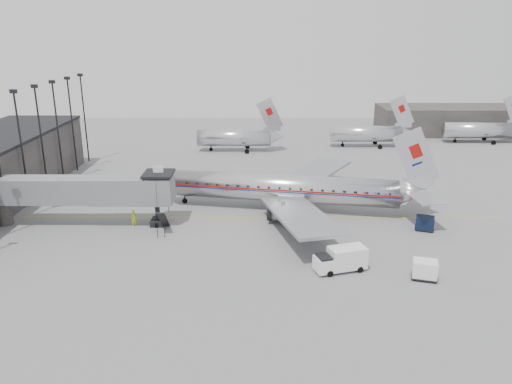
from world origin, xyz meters
TOP-DOWN VIEW (x-y plane):
  - ground at (0.00, 0.00)m, footprint 160.00×160.00m
  - hangar at (45.00, 60.00)m, footprint 30.00×12.00m
  - apron_line at (3.00, 6.00)m, footprint 60.00×0.15m
  - jet_bridge at (-16.66, 3.67)m, footprint 21.00×6.20m
  - floodlight_masts at (-27.50, 13.00)m, footprint 0.90×42.25m
  - distant_aircraft_near at (-1.79, 42.00)m, footprint 16.39×3.20m
  - distant_aircraft_mid at (24.21, 46.00)m, footprint 16.39×3.20m
  - distant_aircraft_far at (48.21, 50.00)m, footprint 16.39×3.20m
  - airliner at (6.71, 8.87)m, footprint 35.78×32.88m
  - service_van at (10.63, -8.38)m, footprint 5.32×3.28m
  - baggage_cart_navy at (22.00, 2.00)m, footprint 2.51×2.19m
  - baggage_cart_white at (18.19, -10.00)m, footprint 2.70×2.32m
  - ramp_worker at (-11.99, 3.00)m, footprint 0.85×0.83m

SIDE VIEW (x-z plane):
  - ground at x=0.00m, z-range 0.00..0.00m
  - apron_line at x=3.00m, z-range 0.00..0.01m
  - baggage_cart_navy at x=22.00m, z-range 0.05..1.72m
  - baggage_cart_white at x=18.19m, z-range 0.06..1.87m
  - ramp_worker at x=-11.99m, z-range 0.00..1.97m
  - service_van at x=10.63m, z-range 0.06..2.40m
  - distant_aircraft_near at x=-1.79m, z-range -2.40..7.86m
  - distant_aircraft_mid at x=24.21m, z-range -2.40..7.86m
  - distant_aircraft_far at x=48.21m, z-range -2.40..7.86m
  - airliner at x=6.71m, z-range -2.83..8.57m
  - hangar at x=45.00m, z-range 0.00..6.00m
  - jet_bridge at x=-16.66m, z-range 0.63..7.73m
  - floodlight_masts at x=-27.50m, z-range 0.74..15.99m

